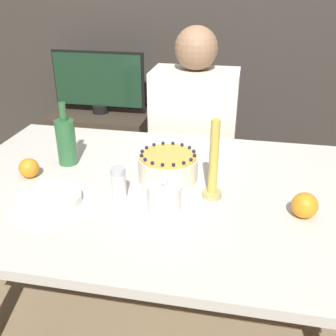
{
  "coord_description": "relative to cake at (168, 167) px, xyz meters",
  "views": [
    {
      "loc": [
        0.21,
        -1.11,
        1.4
      ],
      "look_at": [
        -0.02,
        0.06,
        0.8
      ],
      "focal_mm": 42.0,
      "sensor_mm": 36.0,
      "label": 1
    }
  ],
  "objects": [
    {
      "name": "sugar_bowl",
      "position": [
        0.03,
        -0.2,
        -0.0
      ],
      "size": [
        0.1,
        0.1,
        0.11
      ],
      "color": "white",
      "rests_on": "dining_table"
    },
    {
      "name": "sugar_shaker",
      "position": [
        -0.12,
        -0.16,
        0.01
      ],
      "size": [
        0.05,
        0.05,
        0.1
      ],
      "color": "white",
      "rests_on": "dining_table"
    },
    {
      "name": "plate_stack",
      "position": [
        -0.33,
        -0.22,
        -0.03
      ],
      "size": [
        0.2,
        0.2,
        0.02
      ],
      "color": "white",
      "rests_on": "dining_table"
    },
    {
      "name": "person_man_blue_shirt",
      "position": [
        0.01,
        0.61,
        -0.29
      ],
      "size": [
        0.4,
        0.34,
        1.2
      ],
      "rotation": [
        0.0,
        0.0,
        3.14
      ],
      "color": "#473D33",
      "rests_on": "ground_plane"
    },
    {
      "name": "bottle",
      "position": [
        -0.39,
        0.05,
        0.04
      ],
      "size": [
        0.07,
        0.07,
        0.23
      ],
      "color": "#2D6638",
      "rests_on": "dining_table"
    },
    {
      "name": "cake",
      "position": [
        0.0,
        0.0,
        0.0
      ],
      "size": [
        0.2,
        0.2,
        0.1
      ],
      "color": "#EFE5CC",
      "rests_on": "dining_table"
    },
    {
      "name": "dining_table",
      "position": [
        0.02,
        -0.06,
        -0.16
      ],
      "size": [
        1.52,
        0.95,
        0.76
      ],
      "color": "beige",
      "rests_on": "ground_plane"
    },
    {
      "name": "tv_monitor",
      "position": [
        -0.65,
        1.09,
        -0.0
      ],
      "size": [
        0.58,
        0.1,
        0.38
      ],
      "color": "black",
      "rests_on": "side_cabinet"
    },
    {
      "name": "orange_fruit_2",
      "position": [
        -0.47,
        -0.08,
        -0.01
      ],
      "size": [
        0.07,
        0.07,
        0.07
      ],
      "color": "orange",
      "rests_on": "dining_table"
    },
    {
      "name": "orange_fruit_1",
      "position": [
        0.43,
        -0.15,
        -0.01
      ],
      "size": [
        0.08,
        0.08,
        0.08
      ],
      "color": "orange",
      "rests_on": "dining_table"
    },
    {
      "name": "side_cabinet",
      "position": [
        -0.65,
        1.09,
        -0.5
      ],
      "size": [
        0.62,
        0.41,
        0.61
      ],
      "color": "#382D23",
      "rests_on": "ground_plane"
    },
    {
      "name": "candle",
      "position": [
        0.16,
        -0.09,
        0.06
      ],
      "size": [
        0.06,
        0.06,
        0.26
      ],
      "color": "tan",
      "rests_on": "dining_table"
    }
  ]
}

